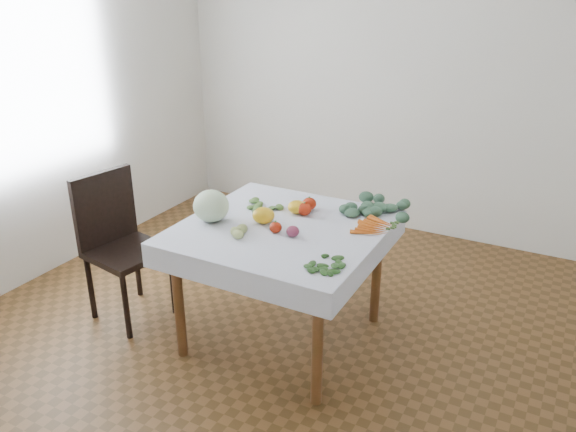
# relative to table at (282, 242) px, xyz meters

# --- Properties ---
(ground) EXTENTS (4.00, 4.00, 0.00)m
(ground) POSITION_rel_table_xyz_m (0.00, 0.00, -0.65)
(ground) COLOR brown
(back_wall) EXTENTS (4.00, 0.04, 2.70)m
(back_wall) POSITION_rel_table_xyz_m (0.00, 2.00, 0.70)
(back_wall) COLOR silver
(back_wall) RESTS_ON ground
(left_wall) EXTENTS (0.04, 4.00, 2.70)m
(left_wall) POSITION_rel_table_xyz_m (-2.00, 0.00, 0.70)
(left_wall) COLOR silver
(left_wall) RESTS_ON ground
(table) EXTENTS (1.00, 1.00, 0.75)m
(table) POSITION_rel_table_xyz_m (0.00, 0.00, 0.00)
(table) COLOR brown
(table) RESTS_ON ground
(tablecloth) EXTENTS (1.12, 1.12, 0.01)m
(tablecloth) POSITION_rel_table_xyz_m (0.00, 0.00, 0.10)
(tablecloth) COLOR white
(tablecloth) RESTS_ON table
(chair) EXTENTS (0.50, 0.50, 0.96)m
(chair) POSITION_rel_table_xyz_m (-1.08, -0.23, -0.10)
(chair) COLOR black
(chair) RESTS_ON ground
(cabbage) EXTENTS (0.24, 0.24, 0.19)m
(cabbage) POSITION_rel_table_xyz_m (-0.40, -0.13, 0.20)
(cabbage) COLOR beige
(cabbage) RESTS_ON tablecloth
(tomato_a) EXTENTS (0.11, 0.11, 0.08)m
(tomato_a) POSITION_rel_table_xyz_m (0.03, 0.30, 0.14)
(tomato_a) COLOR #AB210B
(tomato_a) RESTS_ON tablecloth
(tomato_b) EXTENTS (0.11, 0.11, 0.08)m
(tomato_b) POSITION_rel_table_xyz_m (0.04, 0.21, 0.14)
(tomato_b) COLOR #AB210B
(tomato_b) RESTS_ON tablecloth
(tomato_c) EXTENTS (0.09, 0.09, 0.06)m
(tomato_c) POSITION_rel_table_xyz_m (-0.12, -0.00, 0.13)
(tomato_c) COLOR #AB210B
(tomato_c) RESTS_ON tablecloth
(tomato_d) EXTENTS (0.08, 0.08, 0.06)m
(tomato_d) POSITION_rel_table_xyz_m (0.01, -0.10, 0.13)
(tomato_d) COLOR #AB210B
(tomato_d) RESTS_ON tablecloth
(heirloom_back) EXTENTS (0.15, 0.15, 0.08)m
(heirloom_back) POSITION_rel_table_xyz_m (-0.01, 0.21, 0.14)
(heirloom_back) COLOR yellow
(heirloom_back) RESTS_ON tablecloth
(heirloom_front) EXTENTS (0.16, 0.16, 0.09)m
(heirloom_front) POSITION_rel_table_xyz_m (-0.12, -0.01, 0.15)
(heirloom_front) COLOR yellow
(heirloom_front) RESTS_ON tablecloth
(onion_a) EXTENTS (0.10, 0.10, 0.06)m
(onion_a) POSITION_rel_table_xyz_m (0.12, -0.10, 0.13)
(onion_a) COLOR #5F1B39
(onion_a) RESTS_ON tablecloth
(onion_b) EXTENTS (0.10, 0.10, 0.06)m
(onion_b) POSITION_rel_table_xyz_m (-0.15, 0.02, 0.13)
(onion_b) COLOR #5F1B39
(onion_b) RESTS_ON tablecloth
(tomatillo_cluster) EXTENTS (0.16, 0.10, 0.04)m
(tomatillo_cluster) POSITION_rel_table_xyz_m (-0.16, -0.23, 0.12)
(tomatillo_cluster) COLOR #CDDB7E
(tomatillo_cluster) RESTS_ON tablecloth
(carrot_bunch) EXTENTS (0.18, 0.28, 0.03)m
(carrot_bunch) POSITION_rel_table_xyz_m (0.48, 0.21, 0.12)
(carrot_bunch) COLOR #CB4716
(carrot_bunch) RESTS_ON tablecloth
(kale_bunch) EXTENTS (0.39, 0.33, 0.05)m
(kale_bunch) POSITION_rel_table_xyz_m (0.42, 0.47, 0.13)
(kale_bunch) COLOR #3C624A
(kale_bunch) RESTS_ON tablecloth
(basil_bunch) EXTENTS (0.25, 0.21, 0.01)m
(basil_bunch) POSITION_rel_table_xyz_m (0.43, -0.33, 0.11)
(basil_bunch) COLOR #1E4B17
(basil_bunch) RESTS_ON tablecloth
(dill_bunch) EXTENTS (0.22, 0.21, 0.02)m
(dill_bunch) POSITION_rel_table_xyz_m (-0.23, 0.19, 0.11)
(dill_bunch) COLOR #57823B
(dill_bunch) RESTS_ON tablecloth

